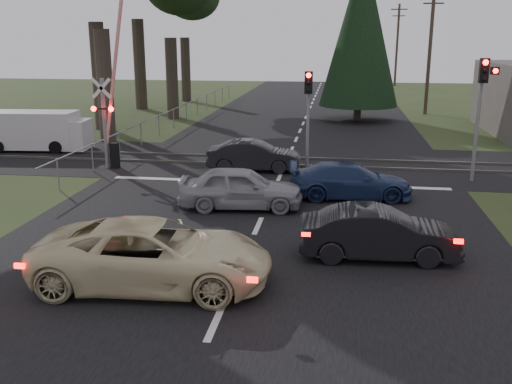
% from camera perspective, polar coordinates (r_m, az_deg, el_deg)
% --- Properties ---
extents(ground, '(120.00, 120.00, 0.00)m').
position_cam_1_polar(ground, '(14.25, -1.50, -7.25)').
color(ground, '#2B3E1C').
rests_on(ground, ground).
extents(road, '(14.00, 100.00, 0.01)m').
position_cam_1_polar(road, '(23.72, 2.57, 1.97)').
color(road, black).
rests_on(road, ground).
extents(rail_corridor, '(120.00, 8.00, 0.01)m').
position_cam_1_polar(rail_corridor, '(25.66, 3.02, 2.98)').
color(rail_corridor, black).
rests_on(rail_corridor, ground).
extents(stop_line, '(13.00, 0.35, 0.00)m').
position_cam_1_polar(stop_line, '(21.98, 2.10, 0.92)').
color(stop_line, silver).
rests_on(stop_line, ground).
extents(rail_near, '(120.00, 0.12, 0.10)m').
position_cam_1_polar(rail_near, '(24.87, 2.85, 2.70)').
color(rail_near, '#59544C').
rests_on(rail_near, ground).
extents(rail_far, '(120.00, 0.12, 0.10)m').
position_cam_1_polar(rail_far, '(26.43, 3.19, 3.44)').
color(rail_far, '#59544C').
rests_on(rail_far, ground).
extents(crossing_signal, '(1.62, 0.38, 6.96)m').
position_cam_1_polar(crossing_signal, '(24.91, -14.44, 6.95)').
color(crossing_signal, slate).
rests_on(crossing_signal, ground).
extents(traffic_signal_right, '(0.68, 0.48, 4.70)m').
position_cam_1_polar(traffic_signal_right, '(23.16, 21.69, 8.90)').
color(traffic_signal_right, slate).
rests_on(traffic_signal_right, ground).
extents(traffic_signal_center, '(0.32, 0.48, 4.10)m').
position_cam_1_polar(traffic_signal_center, '(23.83, 5.24, 8.82)').
color(traffic_signal_center, slate).
rests_on(traffic_signal_center, ground).
extents(utility_pole_mid, '(1.80, 0.26, 9.00)m').
position_cam_1_polar(utility_pole_mid, '(43.43, 17.01, 13.66)').
color(utility_pole_mid, '#4C3D2D').
rests_on(utility_pole_mid, ground).
extents(utility_pole_far, '(1.80, 0.26, 9.00)m').
position_cam_1_polar(utility_pole_far, '(68.26, 13.93, 14.22)').
color(utility_pole_far, '#4C3D2D').
rests_on(utility_pole_far, ground).
extents(conifer_tree, '(5.20, 5.20, 11.00)m').
position_cam_1_polar(conifer_tree, '(39.00, 10.48, 15.81)').
color(conifer_tree, '#473D33').
rests_on(conifer_tree, ground).
extents(fence_left, '(0.10, 36.00, 1.20)m').
position_cam_1_polar(fence_left, '(37.27, -7.55, 6.72)').
color(fence_left, slate).
rests_on(fence_left, ground).
extents(cream_coupe, '(5.46, 2.77, 1.48)m').
position_cam_1_polar(cream_coupe, '(13.05, -10.20, -6.16)').
color(cream_coupe, beige).
rests_on(cream_coupe, ground).
extents(dark_hatchback, '(4.03, 1.59, 1.31)m').
position_cam_1_polar(dark_hatchback, '(14.74, 12.16, -4.10)').
color(dark_hatchback, black).
rests_on(dark_hatchback, ground).
extents(silver_car, '(4.17, 1.99, 1.38)m').
position_cam_1_polar(silver_car, '(18.60, -1.55, 0.41)').
color(silver_car, gray).
rests_on(silver_car, ground).
extents(blue_sedan, '(4.38, 2.10, 1.23)m').
position_cam_1_polar(blue_sedan, '(20.10, 9.41, 1.12)').
color(blue_sedan, navy).
rests_on(blue_sedan, ground).
extents(dark_car_far, '(3.91, 1.49, 1.27)m').
position_cam_1_polar(dark_car_far, '(23.90, -0.20, 3.63)').
color(dark_car_far, black).
rests_on(dark_car_far, ground).
extents(white_van, '(5.04, 2.23, 1.91)m').
position_cam_1_polar(white_van, '(30.22, -20.75, 5.75)').
color(white_van, silver).
rests_on(white_van, ground).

